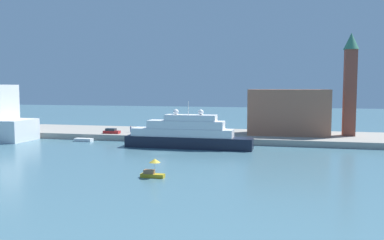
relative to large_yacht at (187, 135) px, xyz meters
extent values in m
plane|color=slate|center=(-3.74, -8.57, -3.12)|extent=(400.00, 400.00, 0.00)
cube|color=gray|center=(-3.74, 18.85, -2.34)|extent=(110.00, 22.84, 1.55)
cube|color=black|center=(0.43, 0.00, -1.77)|extent=(29.95, 4.88, 2.68)
cube|color=white|center=(-1.07, 0.00, 0.50)|extent=(23.96, 4.49, 1.85)
cube|color=white|center=(-0.17, 0.00, 2.36)|extent=(17.97, 4.10, 1.87)
cube|color=white|center=(1.03, 0.00, 4.00)|extent=(11.98, 3.71, 1.41)
cylinder|color=silver|center=(0.43, 0.00, 6.28)|extent=(0.16, 0.16, 3.15)
sphere|color=white|center=(3.43, 0.00, 5.33)|extent=(1.26, 1.26, 1.26)
sphere|color=white|center=(-2.56, 0.00, 5.33)|extent=(1.26, 1.26, 1.26)
cube|color=#B7991E|center=(2.26, -30.82, -2.82)|extent=(3.77, 1.27, 0.59)
cube|color=#8C6647|center=(1.69, -30.82, -2.21)|extent=(1.66, 1.02, 0.63)
cylinder|color=#B2B2B2|center=(2.63, -30.82, -1.62)|extent=(0.06, 0.06, 1.81)
cone|color=gold|center=(2.63, -30.82, -0.40)|extent=(1.75, 1.75, 0.61)
cube|color=silver|center=(-29.09, 4.75, -2.72)|extent=(4.74, 1.94, 0.79)
cube|color=#9E664C|center=(23.15, 19.29, 4.46)|extent=(20.87, 10.26, 12.04)
cube|color=brown|center=(38.51, 20.38, 9.58)|extent=(2.98, 2.98, 22.28)
cone|color=#387A5B|center=(38.51, 20.38, 22.85)|extent=(3.88, 3.88, 4.27)
cube|color=#B21E1E|center=(-23.80, 10.61, -1.18)|extent=(4.56, 1.77, 0.77)
cube|color=#262D33|center=(-24.03, 10.61, -0.47)|extent=(2.73, 1.60, 0.64)
cylinder|color=#334C8C|center=(-19.96, 14.79, -0.79)|extent=(0.36, 0.36, 1.54)
sphere|color=tan|center=(-19.96, 14.79, 0.10)|extent=(0.24, 0.24, 0.24)
cylinder|color=black|center=(-1.82, 8.40, -1.21)|extent=(0.46, 0.46, 0.70)
camera|label=1|loc=(22.57, -89.43, 11.12)|focal=37.21mm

